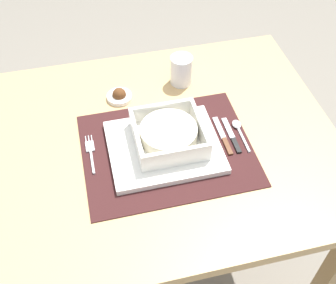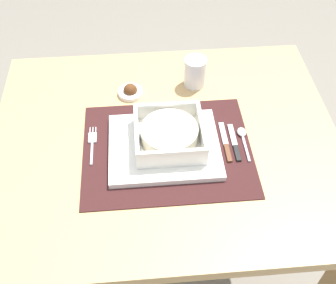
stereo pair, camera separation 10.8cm
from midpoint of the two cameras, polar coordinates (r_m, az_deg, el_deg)
ground_plane at (r=1.72m, az=-2.25°, el=-15.76°), size 6.00×6.00×0.00m
dining_table at (r=1.20m, az=-3.10°, el=-2.95°), size 0.93×0.77×0.71m
placemat at (r=1.10m, az=-2.80°, el=-1.15°), size 0.44×0.35×0.00m
serving_plate at (r=1.10m, az=-3.35°, el=-0.81°), size 0.28×0.24×0.02m
porridge_bowl at (r=1.08m, az=-2.78°, el=0.83°), size 0.17×0.17×0.06m
fork at (r=1.12m, az=-13.08°, el=-1.33°), size 0.02×0.13×0.00m
spoon at (r=1.15m, az=6.76°, el=1.81°), size 0.02×0.12×0.01m
butter_knife at (r=1.13m, az=5.95°, el=0.49°), size 0.01×0.13×0.01m
bread_knife at (r=1.13m, az=4.76°, el=0.46°), size 0.01×0.14×0.01m
drinking_glass at (r=1.27m, az=-0.66°, el=9.31°), size 0.07×0.07×0.09m
condiment_saucer at (r=1.25m, az=-9.03°, el=6.03°), size 0.07×0.07×0.04m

